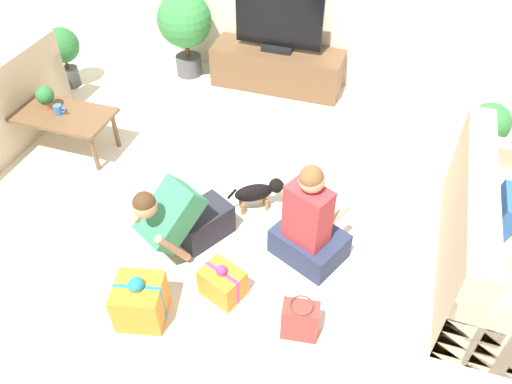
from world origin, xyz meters
The scene contains 16 objects.
ground_plane centered at (0.00, 0.00, 0.00)m, with size 16.00×16.00×0.00m, color beige.
sofa_right centered at (2.39, 0.22, 0.30)m, with size 0.92×1.78×0.87m.
coffee_table centered at (-1.58, 0.54, 0.37)m, with size 1.01×0.50×0.42m.
tv_console centered at (0.05, 2.33, 0.23)m, with size 1.47×0.47×0.46m.
tv centered at (0.05, 2.33, 0.77)m, with size 0.96×0.20×0.69m.
potted_plant_back_left centered at (-1.04, 2.28, 0.63)m, with size 0.61×0.61×0.98m.
potted_plant_corner_left centered at (-2.24, 1.61, 0.44)m, with size 0.39×0.39×0.69m.
potted_plant_corner_right centered at (2.24, 1.46, 0.38)m, with size 0.37×0.37×0.70m.
person_kneeling centered at (0.06, -0.28, 0.32)m, with size 0.64×0.81×0.76m.
person_sitting centered at (1.00, -0.07, 0.33)m, with size 0.64×0.60×0.93m.
dog centered at (0.47, 0.33, 0.19)m, with size 0.44×0.32×0.29m.
gift_box_a centered at (0.03, -0.97, 0.17)m, with size 0.39×0.38×0.41m.
gift_box_b centered at (0.50, -0.62, 0.13)m, with size 0.35×0.32×0.31m.
gift_bag_a centered at (1.11, -0.77, 0.16)m, with size 0.26×0.18×0.34m.
mug centered at (-1.55, 0.53, 0.47)m, with size 0.12×0.08×0.09m.
tabletop_plant centered at (-1.71, 0.59, 0.55)m, with size 0.17×0.17×0.22m.
Camera 1 is at (1.41, -2.63, 3.05)m, focal length 35.00 mm.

